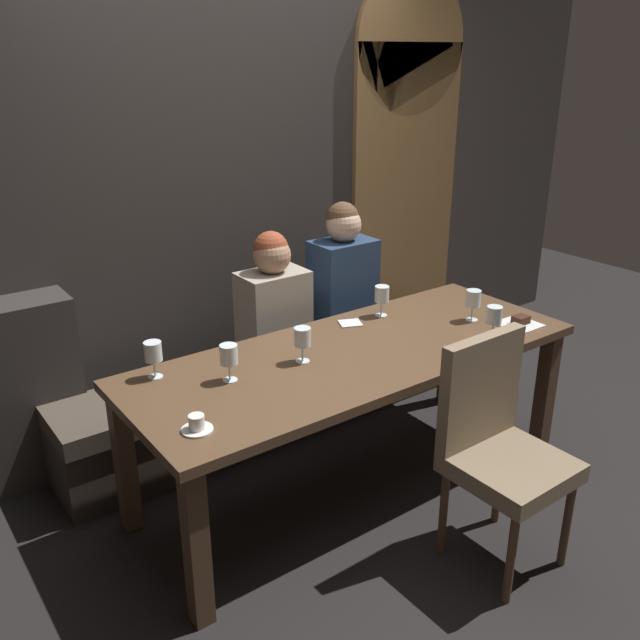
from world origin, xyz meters
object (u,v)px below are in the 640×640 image
at_px(wine_glass_near_left, 382,295).
at_px(wine_glass_far_left, 153,353).
at_px(wine_glass_near_right, 473,300).
at_px(dining_table, 355,368).
at_px(wine_glass_end_left, 229,355).
at_px(diner_redhead, 273,301).
at_px(dessert_plate, 520,323).
at_px(diner_bearded, 343,276).
at_px(chair_near_side, 497,438).
at_px(espresso_cup, 197,424).
at_px(wine_glass_center_front, 302,338).
at_px(wine_glass_end_right, 494,316).
at_px(banquette_bench, 277,392).

bearing_deg(wine_glass_near_left, wine_glass_far_left, 178.91).
bearing_deg(wine_glass_near_right, dining_table, 175.63).
relative_size(wine_glass_end_left, wine_glass_near_right, 1.00).
xyz_separation_m(diner_redhead, dessert_plate, (0.90, -0.93, -0.04)).
bearing_deg(wine_glass_near_left, diner_bearded, 80.76).
bearing_deg(diner_redhead, wine_glass_near_left, -43.78).
bearing_deg(wine_glass_end_left, wine_glass_near_right, -5.68).
distance_m(chair_near_side, diner_redhead, 1.43).
relative_size(wine_glass_end_left, espresso_cup, 1.37).
distance_m(wine_glass_center_front, wine_glass_end_right, 0.96).
bearing_deg(banquette_bench, wine_glass_end_left, -135.26).
distance_m(wine_glass_far_left, espresso_cup, 0.52).
bearing_deg(wine_glass_near_right, diner_bearded, 109.83).
relative_size(diner_redhead, espresso_cup, 6.05).
bearing_deg(banquette_bench, espresso_cup, -135.54).
xyz_separation_m(chair_near_side, wine_glass_near_right, (0.56, 0.66, 0.29)).
relative_size(chair_near_side, wine_glass_end_left, 5.98).
bearing_deg(espresso_cup, diner_bearded, 32.92).
height_order(dining_table, wine_glass_near_right, wine_glass_near_right).
height_order(banquette_bench, diner_bearded, diner_bearded).
relative_size(wine_glass_far_left, wine_glass_end_right, 1.00).
distance_m(dining_table, espresso_cup, 0.96).
bearing_deg(chair_near_side, espresso_cup, 155.11).
xyz_separation_m(banquette_bench, dessert_plate, (0.87, -0.95, 0.53)).
height_order(banquette_bench, espresso_cup, espresso_cup).
bearing_deg(dessert_plate, dining_table, 163.96).
bearing_deg(wine_glass_far_left, wine_glass_end_left, -41.75).
height_order(wine_glass_far_left, wine_glass_center_front, same).
distance_m(diner_bearded, wine_glass_near_left, 0.42).
xyz_separation_m(diner_bearded, wine_glass_near_right, (0.27, -0.75, 0.02)).
height_order(banquette_bench, wine_glass_near_left, wine_glass_near_left).
bearing_deg(dining_table, espresso_cup, -167.23).
relative_size(diner_bearded, espresso_cup, 6.81).
relative_size(dining_table, banquette_bench, 0.88).
distance_m(chair_near_side, wine_glass_end_left, 1.17).
bearing_deg(wine_glass_end_left, wine_glass_end_right, -15.81).
bearing_deg(chair_near_side, wine_glass_end_left, 134.94).
bearing_deg(chair_near_side, wine_glass_near_left, 77.31).
xyz_separation_m(espresso_cup, dessert_plate, (1.80, -0.04, -0.01)).
relative_size(dining_table, espresso_cup, 18.33).
distance_m(espresso_cup, dessert_plate, 1.80).
xyz_separation_m(chair_near_side, wine_glass_end_right, (0.46, 0.44, 0.30)).
height_order(wine_glass_far_left, wine_glass_end_left, same).
xyz_separation_m(dining_table, chair_near_side, (0.17, -0.72, -0.09)).
relative_size(wine_glass_end_right, dessert_plate, 0.86).
relative_size(chair_near_side, dessert_plate, 5.16).
relative_size(wine_glass_far_left, wine_glass_near_right, 1.00).
bearing_deg(dessert_plate, wine_glass_near_right, 125.92).
distance_m(banquette_bench, diner_redhead, 0.57).
height_order(diner_bearded, wine_glass_near_right, diner_bearded).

